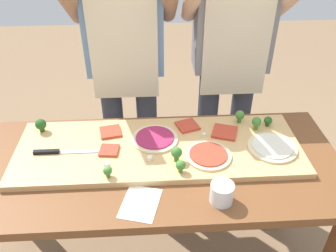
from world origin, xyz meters
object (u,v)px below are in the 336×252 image
broccoli_floret_back_right (268,121)px  cheese_crumble_a (204,135)px  pizza_slice_far_right (225,132)px  broccoli_floret_back_mid (240,116)px  cheese_crumble_c (107,165)px  pizza_slice_far_left (110,132)px  broccoli_floret_back_left (177,153)px  recipe_note (140,203)px  prep_table (156,180)px  pizza_whole_tomato_red (208,155)px  broccoli_floret_front_left (41,125)px  pizza_slice_near_left (109,150)px  broccoli_floret_front_right (256,122)px  pizza_slice_center (187,126)px  chefs_knife (57,152)px  broccoli_floret_front_mid (108,171)px  cheese_crumble_b (150,158)px  pizza_whole_beet_magenta (155,138)px  cook_left (125,53)px  flour_cup (222,194)px  pizza_whole_white_garlic (272,147)px  broccoli_floret_center_right (181,165)px  cook_right (231,51)px

broccoli_floret_back_right → cheese_crumble_a: size_ratio=3.01×
pizza_slice_far_right → broccoli_floret_back_mid: size_ratio=1.70×
broccoli_floret_back_mid → cheese_crumble_c: 0.68m
pizza_slice_far_left → broccoli_floret_back_left: bearing=-36.6°
broccoli_floret_back_right → recipe_note: (-0.61, -0.44, -0.05)m
prep_table → broccoli_floret_back_mid: size_ratio=25.19×
pizza_whole_tomato_red → broccoli_floret_front_left: size_ratio=3.05×
pizza_slice_near_left → broccoli_floret_back_left: (0.29, -0.08, 0.04)m
broccoli_floret_back_left → broccoli_floret_front_right: bearing=27.7°
pizza_slice_center → broccoli_floret_front_right: bearing=-7.0°
pizza_slice_center → broccoli_floret_back_left: (-0.07, -0.24, 0.04)m
pizza_slice_far_left → chefs_knife: bearing=-148.5°
chefs_knife → broccoli_floret_front_mid: 0.28m
broccoli_floret_back_right → cheese_crumble_b: 0.61m
broccoli_floret_back_mid → cheese_crumble_a: 0.22m
pizza_whole_beet_magenta → pizza_slice_center: bearing=30.8°
chefs_knife → cook_left: 0.65m
prep_table → flour_cup: size_ratio=18.10×
cheese_crumble_c → cheese_crumble_b: bearing=10.4°
cheese_crumble_b → cook_left: bearing=100.2°
chefs_knife → pizza_whole_white_garlic: 0.94m
broccoli_floret_back_left → broccoli_floret_front_left: size_ratio=1.06×
pizza_slice_center → broccoli_floret_back_left: bearing=-106.4°
pizza_whole_white_garlic → pizza_slice_far_right: pizza_whole_white_garlic is taller
broccoli_floret_back_mid → recipe_note: 0.68m
pizza_whole_beet_magenta → cheese_crumble_b: bearing=-101.0°
broccoli_floret_center_right → cheese_crumble_c: (-0.30, 0.05, -0.02)m
pizza_whole_tomato_red → prep_table: bearing=177.5°
broccoli_floret_center_right → cook_right: size_ratio=0.03×
pizza_slice_center → cheese_crumble_b: (-0.18, -0.23, 0.00)m
pizza_slice_far_right → cook_left: cook_left is taller
pizza_whole_white_garlic → broccoli_floret_back_left: broccoli_floret_back_left is taller
prep_table → cheese_crumble_a: size_ratio=99.02×
pizza_whole_tomato_red → pizza_slice_far_left: (-0.43, 0.20, -0.00)m
broccoli_floret_back_right → cook_right: 0.46m
pizza_whole_beet_magenta → broccoli_floret_front_left: 0.54m
prep_table → cheese_crumble_b: 0.15m
cheese_crumble_a → broccoli_floret_back_right: bearing=12.1°
broccoli_floret_front_right → broccoli_floret_front_mid: broccoli_floret_front_right is taller
prep_table → broccoli_floret_front_mid: bearing=-150.5°
cheese_crumble_b → cook_left: 0.66m
prep_table → broccoli_floret_front_left: 0.60m
pizza_slice_near_left → cheese_crumble_a: size_ratio=4.88×
pizza_slice_far_right → broccoli_floret_back_mid: broccoli_floret_back_mid is taller
cheese_crumble_a → flour_cup: 0.37m
recipe_note → cook_right: 1.00m
prep_table → cheese_crumble_c: 0.25m
cheese_crumble_a → chefs_knife: bearing=-173.0°
prep_table → flour_cup: 0.37m
pizza_whole_white_garlic → pizza_slice_far_right: 0.23m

